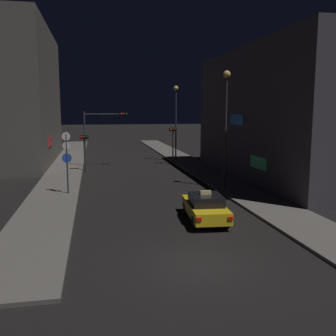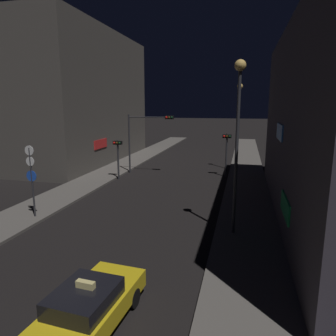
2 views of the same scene
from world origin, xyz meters
name	(u,v)px [view 2 (image 2 of 2)]	position (x,y,z in m)	size (l,w,h in m)	color
sidewalk_left	(120,167)	(-6.49, 28.37, 0.07)	(3.27, 60.74, 0.15)	#5B5651
sidewalk_right	(246,173)	(6.49, 28.37, 0.07)	(3.27, 60.74, 0.15)	#5B5651
building_facade_left	(70,98)	(-13.74, 31.71, 7.24)	(11.30, 21.30, 14.48)	#514C47
taxi	(88,308)	(1.90, 5.58, 0.74)	(2.15, 4.58, 1.62)	yellow
traffic_light_overhead	(145,131)	(-2.96, 26.44, 4.06)	(4.45, 0.42, 5.63)	#2D2D33
traffic_light_left_kerb	(118,151)	(-4.61, 23.57, 2.54)	(0.80, 0.42, 3.53)	#2D2D33
traffic_light_right_kerb	(227,146)	(4.61, 26.84, 2.84)	(0.80, 0.42, 3.99)	#2D2D33
sign_pole_left	(31,175)	(-5.55, 13.24, 2.63)	(0.63, 0.10, 4.16)	#2D2D33
street_lamp_near_block	(238,118)	(5.78, 13.59, 5.94)	(0.54, 0.54, 8.44)	#2D2D33
street_lamp_far_block	(239,111)	(5.50, 29.55, 5.89)	(0.54, 0.54, 8.35)	#2D2D33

